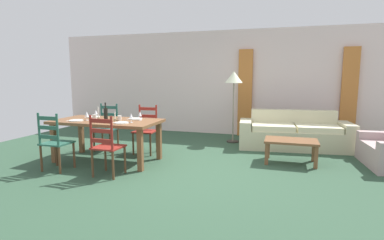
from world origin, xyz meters
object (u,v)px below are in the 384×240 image
Objects in this scene: dining_chair_near_right at (106,146)px; standing_lamp at (234,82)px; wine_glass_near_right at (131,116)px; coffee_cup_primary at (120,118)px; dining_table at (107,125)px; wine_glass_near_left at (87,114)px; wine_glass_far_left at (96,113)px; wine_bottle at (106,114)px; wine_glass_far_right at (140,114)px; couch at (294,135)px; coffee_table at (291,143)px; dining_chair_far_right at (146,129)px; dining_chair_far_left at (107,127)px; dining_chair_near_left at (55,142)px; coffee_cup_secondary at (94,117)px.

dining_chair_near_right is 0.59× the size of standing_lamp.
wine_glass_near_right reaches higher than coffee_cup_primary.
wine_glass_near_left is (-0.31, -0.13, 0.20)m from dining_table.
wine_glass_far_left is at bearing 157.00° from dining_table.
wine_glass_far_right is (0.59, 0.16, -0.01)m from wine_bottle.
couch is (3.57, 1.91, -0.57)m from wine_glass_far_left.
dining_chair_near_right is 3.14m from coffee_table.
wine_glass_far_left is at bearing -168.68° from coffee_table.
dining_chair_far_left is at bearing -179.93° from dining_chair_far_right.
couch is at bearing 86.43° from coffee_table.
wine_bottle reaches higher than coffee_table.
wine_glass_far_left is at bearing 154.39° from wine_bottle.
standing_lamp is (1.67, 2.21, 0.62)m from coffee_cup_primary.
dining_table is 21.11× the size of coffee_cup_primary.
wine_glass_far_right is 2.73m from coffee_table.
dining_table is 11.80× the size of wine_glass_near_left.
dining_chair_near_right is 1.77m from dining_chair_far_left.
wine_glass_near_left is at bearing -162.85° from wine_glass_far_right.
wine_bottle is at bearing 20.50° from wine_glass_near_left.
wine_glass_far_right is (0.12, 0.91, 0.38)m from dining_chair_near_right.
dining_chair_far_right reaches higher than wine_glass_far_right.
wine_bottle is 0.19× the size of standing_lamp.
dining_chair_near_right is at bearing -57.44° from dining_chair_far_left.
wine_glass_near_left is at bearing 141.55° from dining_chair_near_right.
dining_chair_near_left is 0.97m from wine_bottle.
dining_chair_far_right is 2.77m from coffee_table.
dining_table is 0.86m from dining_chair_far_right.
wine_glass_near_right is at bearing -9.29° from coffee_cup_secondary.
coffee_cup_primary is (0.73, -0.71, 0.32)m from dining_chair_far_left.
wine_glass_near_left reaches higher than dining_table.
dining_chair_far_right is at bearing 60.27° from dining_table.
dining_chair_far_left is 3.04× the size of wine_bottle.
dining_chair_far_left is at bearing -147.90° from standing_lamp.
wine_glass_near_right is 1.00× the size of wine_glass_far_left.
coffee_cup_primary is (0.56, -0.11, -0.07)m from wine_glass_far_left.
wine_glass_far_left reaches higher than coffee_cup_secondary.
wine_glass_near_right is (0.57, -0.14, 0.20)m from dining_table.
wine_bottle is at bearing -147.71° from couch.
standing_lamp reaches higher than wine_glass_near_left.
wine_glass_far_left is (0.00, 0.26, 0.00)m from wine_glass_near_left.
wine_glass_near_left is at bearing -130.31° from dining_chair_far_right.
dining_chair_far_left is 5.96× the size of wine_glass_near_left.
coffee_table is (2.59, 0.68, -0.51)m from wine_glass_far_right.
wine_glass_far_left is at bearing 169.13° from coffee_cup_primary.
wine_glass_far_left reaches higher than coffee_cup_primary.
wine_glass_far_right is 0.07× the size of couch.
coffee_cup_secondary is (-0.84, -0.15, -0.07)m from wine_glass_far_right.
couch is (3.01, 2.02, -0.50)m from coffee_cup_primary.
dining_chair_far_left is at bearing 100.61° from wine_glass_near_left.
coffee_cup_secondary is (0.06, 0.13, -0.07)m from wine_glass_near_left.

